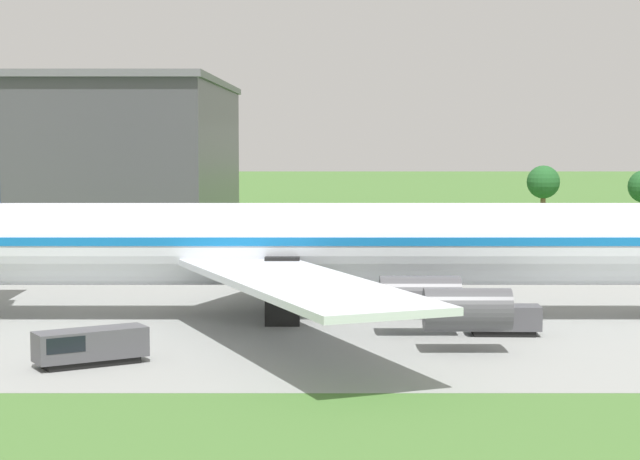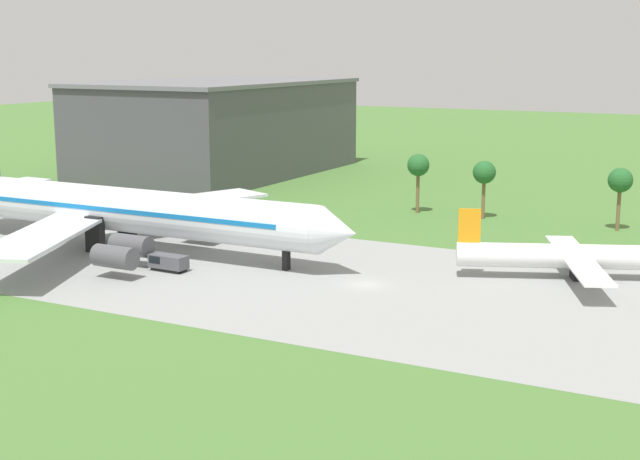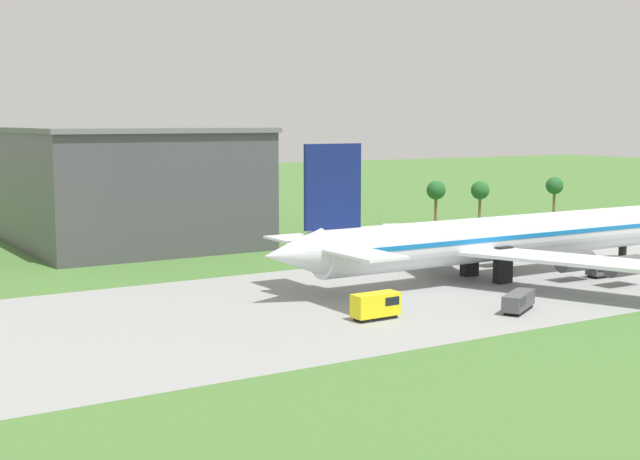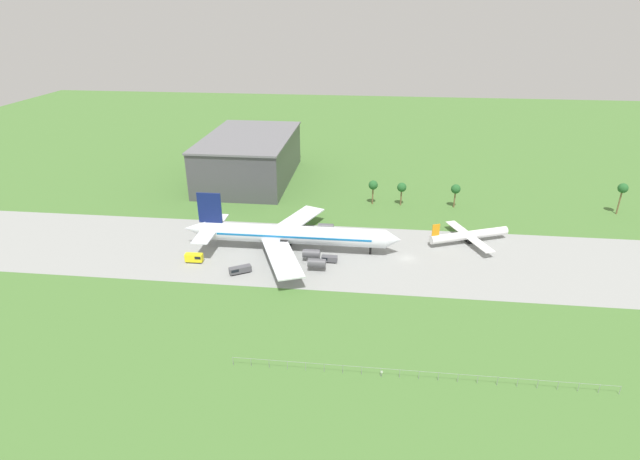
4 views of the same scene
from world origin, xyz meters
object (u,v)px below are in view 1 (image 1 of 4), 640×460
object	(u,v)px
jet_airliner	(302,245)
catering_van	(83,346)
terminal_building	(80,158)
baggage_tug	(497,319)

from	to	relation	value
jet_airliner	catering_van	world-z (taller)	jet_airliner
jet_airliner	terminal_building	distance (m)	74.32
catering_van	terminal_building	distance (m)	87.15
jet_airliner	catering_van	bearing A→B (deg)	-126.08
terminal_building	catering_van	bearing A→B (deg)	-78.51
jet_airliner	catering_van	xyz separation A→B (m)	(-12.37, -16.97, -4.16)
catering_van	terminal_building	bearing A→B (deg)	101.49
baggage_tug	terminal_building	world-z (taller)	terminal_building
catering_van	baggage_tug	bearing A→B (deg)	21.52
jet_airliner	terminal_building	size ratio (longest dim) A/B	1.14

